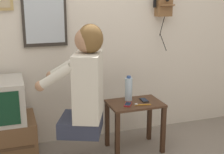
% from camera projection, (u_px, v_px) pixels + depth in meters
% --- Properties ---
extents(wall_back, '(6.80, 0.05, 2.55)m').
position_uv_depth(wall_back, '(82.00, 20.00, 3.17)').
color(wall_back, beige).
rests_on(wall_back, ground_plane).
extents(side_table, '(0.53, 0.36, 0.50)m').
position_uv_depth(side_table, '(135.00, 114.00, 3.09)').
color(side_table, '#422819').
rests_on(side_table, ground_plane).
extents(person, '(0.63, 0.57, 0.96)m').
position_uv_depth(person, '(85.00, 83.00, 2.68)').
color(person, '#2D3347').
rests_on(person, ground_plane).
extents(wall_phone_antique, '(0.20, 0.18, 0.73)m').
position_uv_depth(wall_phone_antique, '(164.00, 1.00, 3.31)').
color(wall_phone_antique, brown).
extents(wall_mirror, '(0.42, 0.03, 0.71)m').
position_uv_depth(wall_mirror, '(44.00, 10.00, 2.98)').
color(wall_mirror, '#2D2823').
extents(cell_phone_held, '(0.12, 0.14, 0.01)m').
position_uv_depth(cell_phone_held, '(128.00, 104.00, 2.99)').
color(cell_phone_held, maroon).
rests_on(cell_phone_held, side_table).
extents(cell_phone_spare, '(0.07, 0.13, 0.01)m').
position_uv_depth(cell_phone_spare, '(144.00, 100.00, 3.11)').
color(cell_phone_spare, black).
rests_on(cell_phone_spare, side_table).
extents(water_bottle, '(0.07, 0.07, 0.25)m').
position_uv_depth(water_bottle, '(129.00, 89.00, 3.10)').
color(water_bottle, '#ADC6DB').
rests_on(water_bottle, side_table).
extents(toothbrush, '(0.16, 0.04, 0.02)m').
position_uv_depth(toothbrush, '(142.00, 105.00, 2.98)').
color(toothbrush, orange).
rests_on(toothbrush, side_table).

